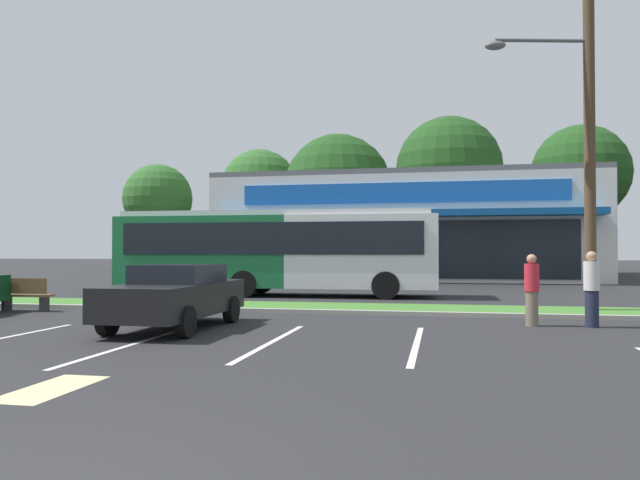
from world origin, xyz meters
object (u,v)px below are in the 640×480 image
Objects in this scene: city_bus at (276,250)px; pedestrian_near_bench at (532,290)px; pedestrian_by_pole at (592,289)px; utility_pole at (584,111)px; car_1 at (195,271)px; car_3 at (176,295)px; bus_stop_bench at (24,294)px.

city_bus reaches higher than pedestrian_near_bench.
utility_pole is at bearing 87.88° from pedestrian_by_pole.
car_1 is (-15.56, 9.79, -4.82)m from utility_pole.
city_bus reaches higher than car_3.
utility_pole is 6.52× the size of bus_stop_bench.
utility_pole is 5.64m from pedestrian_by_pole.
utility_pole reaches higher than bus_stop_bench.
pedestrian_near_bench is 1.29m from pedestrian_by_pole.
pedestrian_by_pole reaches higher than pedestrian_near_bench.
bus_stop_bench is at bearing -171.37° from utility_pole.
utility_pole is at bearing -171.37° from bus_stop_bench.
pedestrian_near_bench reaches higher than car_1.
pedestrian_by_pole reaches higher than car_3.
pedestrian_by_pole is at bearing 177.34° from bus_stop_bench.
car_1 reaches higher than bus_stop_bench.
car_3 is at bearing -88.70° from city_bus.
city_bus is at bearing 137.95° from car_1.
pedestrian_by_pole is (-0.55, -3.06, -4.70)m from utility_pole.
pedestrian_by_pole is (9.11, 2.06, 0.12)m from car_3.
car_1 is at bearing 136.54° from city_bus.
bus_stop_bench is 13.76m from pedestrian_near_bench.
pedestrian_by_pole is at bearing -100.13° from utility_pole.
bus_stop_bench is 0.35× the size of car_1.
pedestrian_near_bench is (7.81, 2.04, 0.08)m from car_3.
utility_pole is 11.94m from car_3.
car_3 is at bearing 156.50° from pedestrian_near_bench.
car_3 is (5.90, -14.91, 0.00)m from car_1.
utility_pole is 2.29× the size of car_1.
car_3 reaches higher than car_1.
bus_stop_bench is at bearing -128.28° from city_bus.
pedestrian_by_pole is (15.01, -12.85, 0.12)m from car_1.
car_3 is at bearing -152.07° from utility_pole.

